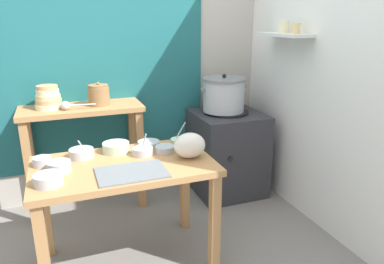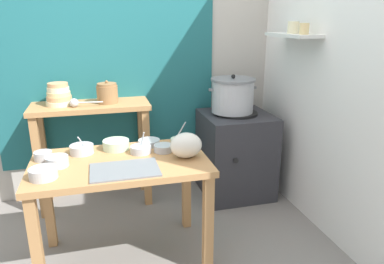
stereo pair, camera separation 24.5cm
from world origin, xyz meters
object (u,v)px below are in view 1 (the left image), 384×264
object	(u,v)px
prep_bowl_2	(116,147)
prep_bowl_3	(165,149)
serving_tray	(132,172)
steamer_pot	(224,94)
back_shelf_table	(84,133)
prep_bowl_1	(42,161)
prep_bowl_4	(81,153)
prep_bowl_8	(48,179)
prep_bowl_5	(142,151)
prep_table	(125,179)
plastic_bag	(190,145)
prep_bowl_7	(179,142)
stove_block	(227,152)
clay_pot	(99,95)
prep_bowl_0	(59,166)
bowl_stack_enamel	(48,98)
prep_bowl_6	(149,144)
ladle	(67,106)

from	to	relation	value
prep_bowl_2	prep_bowl_3	xyz separation A→B (m)	(0.30, -0.13, -0.01)
serving_tray	steamer_pot	bearing A→B (deg)	42.06
back_shelf_table	prep_bowl_1	world-z (taller)	back_shelf_table
prep_bowl_3	prep_bowl_4	xyz separation A→B (m)	(-0.53, 0.10, 0.01)
prep_bowl_8	prep_bowl_5	bearing A→B (deg)	24.30
prep_table	prep_bowl_2	world-z (taller)	prep_bowl_2
steamer_pot	plastic_bag	size ratio (longest dim) A/B	2.12
plastic_bag	prep_bowl_1	bearing A→B (deg)	168.08
prep_bowl_7	prep_bowl_3	bearing A→B (deg)	-143.04
stove_block	prep_bowl_4	size ratio (longest dim) A/B	5.03
clay_pot	prep_bowl_1	distance (m)	0.89
prep_bowl_0	prep_bowl_3	world-z (taller)	prep_bowl_0
prep_bowl_1	prep_bowl_2	distance (m)	0.47
prep_bowl_2	stove_block	bearing A→B (deg)	25.53
stove_block	steamer_pot	distance (m)	0.55
steamer_pot	prep_bowl_8	xyz separation A→B (m)	(-1.47, -0.92, -0.18)
prep_bowl_0	prep_bowl_5	size ratio (longest dim) A/B	0.94
serving_tray	prep_bowl_0	xyz separation A→B (m)	(-0.39, 0.17, 0.03)
bowl_stack_enamel	prep_bowl_6	bearing A→B (deg)	-45.81
prep_bowl_5	clay_pot	bearing A→B (deg)	102.31
clay_pot	serving_tray	xyz separation A→B (m)	(0.04, -1.03, -0.26)
prep_bowl_2	prep_bowl_4	bearing A→B (deg)	-173.36
prep_table	prep_bowl_0	distance (m)	0.40
prep_bowl_0	steamer_pot	bearing A→B (deg)	28.07
back_shelf_table	prep_bowl_2	bearing A→B (deg)	-76.09
prep_table	plastic_bag	xyz separation A→B (m)	(0.42, -0.05, 0.19)
ladle	clay_pot	bearing A→B (deg)	18.06
back_shelf_table	prep_bowl_0	bearing A→B (deg)	-103.24
prep_bowl_0	prep_table	bearing A→B (deg)	-0.05
steamer_pot	ladle	size ratio (longest dim) A/B	1.68
stove_block	prep_bowl_0	size ratio (longest dim) A/B	5.69
prep_bowl_1	prep_bowl_8	bearing A→B (deg)	-83.17
ladle	prep_bowl_6	world-z (taller)	ladle
ladle	prep_bowl_0	world-z (taller)	ladle
prep_bowl_8	prep_bowl_4	bearing A→B (deg)	60.43
plastic_bag	prep_bowl_2	xyz separation A→B (m)	(-0.43, 0.27, -0.05)
serving_tray	plastic_bag	world-z (taller)	plastic_bag
bowl_stack_enamel	plastic_bag	distance (m)	1.26
ladle	prep_bowl_7	bearing A→B (deg)	-40.36
steamer_pot	prep_bowl_4	size ratio (longest dim) A/B	2.81
prep_table	bowl_stack_enamel	size ratio (longest dim) A/B	5.28
prep_bowl_7	prep_bowl_8	world-z (taller)	prep_bowl_7
clay_pot	prep_bowl_1	world-z (taller)	clay_pot
prep_bowl_1	prep_bowl_7	size ratio (longest dim) A/B	0.66
steamer_pot	clay_pot	bearing A→B (deg)	174.11
bowl_stack_enamel	prep_bowl_8	size ratio (longest dim) A/B	1.34
plastic_bag	prep_bowl_5	distance (m)	0.32
steamer_pot	prep_bowl_0	world-z (taller)	steamer_pot
back_shelf_table	prep_bowl_0	size ratio (longest dim) A/B	7.00
prep_bowl_4	stove_block	bearing A→B (deg)	22.58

